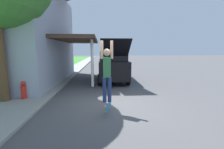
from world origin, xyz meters
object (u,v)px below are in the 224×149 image
Objects in this scene: suv_parked at (112,65)px; car_down_street at (112,60)px; fire_hydrant at (23,90)px; skateboarder at (107,71)px; skateboard at (108,106)px.

suv_parked reaches higher than car_down_street.
skateboarder is at bearing -23.39° from fire_hydrant.
car_down_street is 5.86× the size of skateboard.
car_down_street is 2.20× the size of skateboarder.
fire_hydrant is (-3.55, 1.53, -1.02)m from skateboarder.
skateboarder is 1.23m from skateboard.
skateboarder is at bearing -95.71° from suv_parked.
car_down_street is at bearing 85.59° from skateboarder.
fire_hydrant is at bearing -134.30° from suv_parked.
suv_parked is 6.94× the size of skateboard.
fire_hydrant is (-4.99, -17.18, -0.24)m from car_down_street.
suv_parked is 5.95m from fire_hydrant.
car_down_street is 18.79m from skateboard.
skateboarder is (-1.44, -18.71, 0.78)m from car_down_street.
fire_hydrant is at bearing -106.20° from car_down_street.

